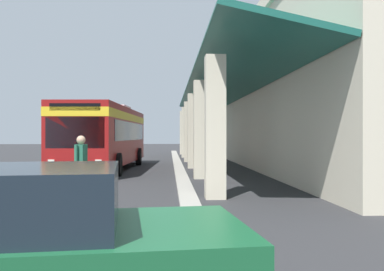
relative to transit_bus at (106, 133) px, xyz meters
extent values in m
plane|color=#2D2D30|center=(-1.44, 6.86, -1.85)|extent=(120.00, 120.00, 0.00)
cube|color=#9E998E|center=(-3.17, 3.73, -1.79)|extent=(38.05, 0.50, 0.12)
cube|color=beige|center=(-3.17, 13.43, 1.73)|extent=(31.71, 12.03, 7.17)
cube|color=beige|center=(-3.17, 13.43, 5.62)|extent=(32.01, 12.33, 0.60)
cube|color=beige|center=(-16.38, 4.49, 0.12)|extent=(0.55, 0.55, 3.94)
cube|color=beige|center=(-11.10, 4.49, 0.12)|extent=(0.55, 0.55, 3.94)
cube|color=beige|center=(-5.81, 4.49, 0.12)|extent=(0.55, 0.55, 3.94)
cube|color=beige|center=(-0.53, 4.49, 0.12)|extent=(0.55, 0.55, 3.94)
cube|color=beige|center=(4.76, 4.49, 0.12)|extent=(0.55, 0.55, 3.94)
cube|color=beige|center=(10.04, 4.49, 0.12)|extent=(0.55, 0.55, 3.94)
cube|color=#19594C|center=(-3.17, 5.82, 2.44)|extent=(31.71, 3.16, 0.82)
cube|color=#19232D|center=(-3.17, 7.46, -0.45)|extent=(26.63, 0.08, 2.40)
cube|color=maroon|center=(0.05, 0.00, -0.13)|extent=(11.13, 3.19, 2.75)
cube|color=yellow|center=(0.05, 0.00, 0.80)|extent=(11.15, 3.21, 0.36)
cube|color=#19232D|center=(-0.25, 0.01, 0.10)|extent=(9.38, 3.12, 0.90)
cube|color=#19232D|center=(5.51, -0.32, 0.00)|extent=(0.19, 2.24, 1.20)
cube|color=black|center=(5.52, -0.32, 0.97)|extent=(0.17, 1.94, 0.28)
cube|color=black|center=(5.64, -0.33, -1.40)|extent=(0.34, 2.46, 0.24)
cube|color=silver|center=(5.62, 0.56, -1.10)|extent=(0.07, 0.24, 0.16)
cube|color=silver|center=(5.51, -1.22, -1.10)|extent=(0.07, 0.24, 0.16)
cube|color=silver|center=(-1.44, 0.08, 1.37)|extent=(2.50, 1.92, 0.24)
cylinder|color=black|center=(3.75, 1.06, -1.35)|extent=(1.00, 0.30, 1.00)
cylinder|color=black|center=(3.60, -1.49, -1.35)|extent=(1.00, 0.30, 1.00)
cylinder|color=black|center=(-2.95, 1.45, -1.35)|extent=(1.00, 0.30, 1.00)
cylinder|color=black|center=(-3.10, -1.10, -1.35)|extent=(1.00, 0.30, 1.00)
cylinder|color=black|center=(16.72, 3.12, -1.53)|extent=(0.64, 0.22, 0.64)
cylinder|color=navy|center=(10.24, 1.00, -1.42)|extent=(0.16, 0.16, 0.86)
cylinder|color=navy|center=(10.40, 0.79, -1.42)|extent=(0.16, 0.16, 0.86)
cube|color=#26664C|center=(10.32, 0.90, -0.67)|extent=(0.51, 0.25, 0.65)
sphere|color=tan|center=(10.32, 0.90, -0.23)|extent=(0.23, 0.23, 0.23)
cylinder|color=#26664C|center=(10.02, 0.96, -0.64)|extent=(0.09, 0.09, 0.58)
cylinder|color=#26664C|center=(10.62, 0.83, -0.64)|extent=(0.09, 0.09, 0.58)
cube|color=#4C4742|center=(-12.73, 5.27, -1.56)|extent=(0.93, 0.93, 0.59)
cylinder|color=#332319|center=(-12.73, 5.27, -1.25)|extent=(0.79, 0.79, 0.02)
cylinder|color=brown|center=(-12.73, 5.27, -0.11)|extent=(0.16, 0.16, 2.31)
ellipsoid|color=#286B33|center=(-12.35, 5.27, 1.29)|extent=(0.76, 0.21, 0.19)
ellipsoid|color=#286B33|center=(-12.64, 5.77, 1.25)|extent=(0.39, 1.04, 0.14)
ellipsoid|color=#286B33|center=(-13.10, 5.16, 1.18)|extent=(0.79, 0.42, 0.17)
ellipsoid|color=#286B33|center=(-12.77, 4.90, 1.21)|extent=(0.28, 0.77, 0.19)
camera|label=1|loc=(21.47, 3.22, -0.10)|focal=38.95mm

